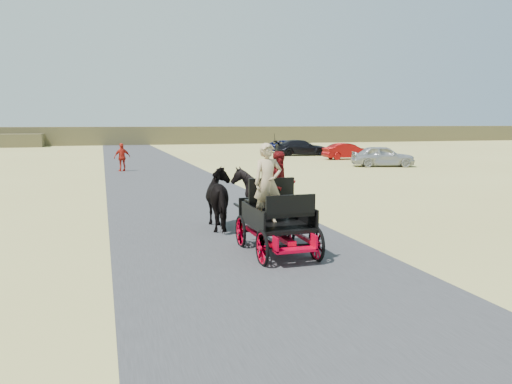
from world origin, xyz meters
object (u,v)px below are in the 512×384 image
object	(u,v)px
pedestrian	(122,157)
car_d	(286,146)
horse_right	(260,197)
carriage	(277,237)
car_a	(383,156)
car_c	(301,148)
car_b	(347,151)
horse_left	(223,199)

from	to	relation	value
pedestrian	car_d	distance (m)	22.90
horse_right	pedestrian	bearing A→B (deg)	-80.11
carriage	car_d	world-z (taller)	car_d
carriage	car_a	xyz separation A→B (m)	(14.50, 19.32, 0.35)
carriage	horse_right	distance (m)	3.09
car_a	car_c	bearing A→B (deg)	21.97
car_b	car_d	distance (m)	10.67
car_a	horse_left	bearing A→B (deg)	155.12
car_d	carriage	bearing A→B (deg)	142.81
car_a	pedestrian	bearing A→B (deg)	102.10
horse_right	horse_left	bearing A→B (deg)	0.00
car_b	car_c	size ratio (longest dim) A/B	0.81
pedestrian	car_c	bearing A→B (deg)	-163.26
carriage	car_a	bearing A→B (deg)	53.12
car_c	car_d	xyz separation A→B (m)	(0.44, 5.11, -0.10)
horse_left	pedestrian	distance (m)	18.14
car_c	car_d	world-z (taller)	car_c
carriage	horse_right	bearing A→B (deg)	79.61
car_b	car_d	world-z (taller)	car_b
carriage	car_b	xyz separation A→B (m)	(15.38, 26.18, 0.29)
horse_left	car_b	world-z (taller)	horse_left
pedestrian	car_b	world-z (taller)	pedestrian
pedestrian	car_a	bearing A→B (deg)	157.77
horse_left	car_d	xyz separation A→B (m)	(14.59, 33.76, -0.24)
horse_left	pedestrian	xyz separation A→B (m)	(-2.04, 18.03, 0.02)
car_c	horse_left	bearing A→B (deg)	161.02
horse_right	car_b	size ratio (longest dim) A/B	0.43
horse_left	car_c	xyz separation A→B (m)	(14.15, 28.65, -0.14)
carriage	pedestrian	distance (m)	21.19
carriage	horse_left	xyz separation A→B (m)	(-0.55, 3.00, 0.49)
carriage	horse_right	world-z (taller)	horse_right
horse_right	pedestrian	world-z (taller)	pedestrian
horse_left	car_d	distance (m)	36.78
horse_right	car_a	bearing A→B (deg)	-130.51
horse_right	car_c	world-z (taller)	horse_right
horse_right	car_b	bearing A→B (deg)	-122.60
horse_right	carriage	bearing A→B (deg)	79.61
horse_right	car_a	distance (m)	21.47
carriage	pedestrian	bearing A→B (deg)	97.03
carriage	horse_left	distance (m)	3.09
horse_left	car_b	bearing A→B (deg)	-124.49
horse_left	horse_right	distance (m)	1.10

